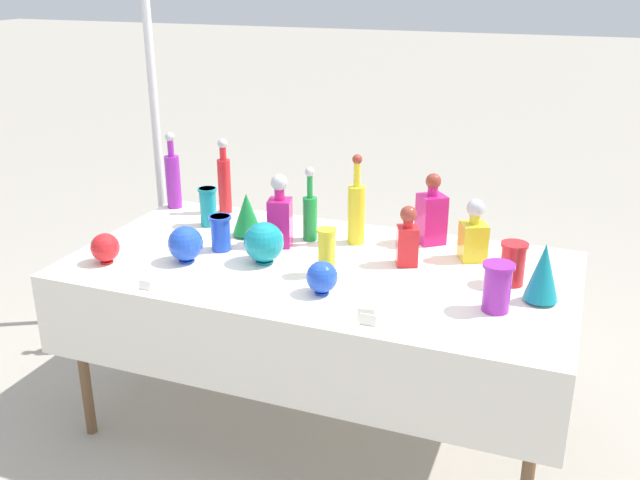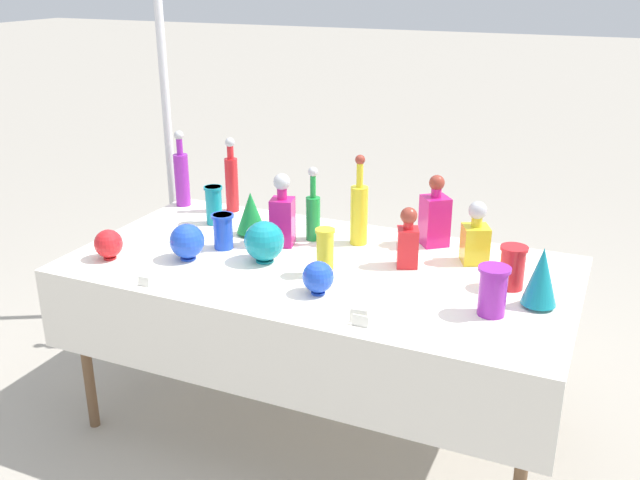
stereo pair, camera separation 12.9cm
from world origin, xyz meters
name	(u,v)px [view 1 (the left image)]	position (x,y,z in m)	size (l,w,h in m)	color
ground_plane	(320,423)	(0.00, 0.00, 0.00)	(40.00, 40.00, 0.00)	#A0998C
display_table	(317,280)	(0.00, -0.04, 0.70)	(1.99, 1.02, 0.76)	white
tall_bottle_0	(224,181)	(-0.65, 0.43, 0.92)	(0.06, 0.06, 0.36)	red
tall_bottle_1	(356,210)	(0.06, 0.27, 0.91)	(0.07, 0.07, 0.39)	yellow
tall_bottle_2	(310,213)	(-0.14, 0.23, 0.88)	(0.06, 0.06, 0.32)	#198C38
tall_bottle_3	(173,178)	(-0.92, 0.41, 0.91)	(0.07, 0.07, 0.37)	purple
square_decanter_0	(280,215)	(-0.23, 0.13, 0.89)	(0.11, 0.11, 0.31)	#C61972
square_decanter_1	(431,214)	(0.36, 0.39, 0.89)	(0.15, 0.15, 0.31)	#C61972
square_decanter_2	(407,239)	(0.32, 0.11, 0.87)	(0.11, 0.11, 0.24)	red
square_decanter_3	(474,234)	(0.56, 0.26, 0.87)	(0.13, 0.13, 0.25)	yellow
slender_vase_0	(327,251)	(0.06, -0.10, 0.86)	(0.08, 0.08, 0.19)	yellow
slender_vase_1	(221,232)	(-0.44, -0.01, 0.84)	(0.10, 0.10, 0.15)	blue
slender_vase_2	(208,205)	(-0.64, 0.24, 0.86)	(0.09, 0.09, 0.18)	teal
slender_vase_3	(513,262)	(0.74, 0.07, 0.85)	(0.10, 0.10, 0.16)	red
slender_vase_4	(497,286)	(0.71, -0.17, 0.85)	(0.11, 0.11, 0.17)	purple
fluted_vase_0	(543,272)	(0.85, -0.05, 0.87)	(0.12, 0.12, 0.22)	teal
fluted_vase_1	(247,214)	(-0.41, 0.18, 0.86)	(0.13, 0.13, 0.19)	#198C38
round_bowl_0	(264,242)	(-0.21, -0.07, 0.85)	(0.16, 0.16, 0.17)	teal
round_bowl_1	(322,277)	(0.11, -0.26, 0.83)	(0.12, 0.12, 0.12)	blue
round_bowl_2	(185,244)	(-0.51, -0.17, 0.84)	(0.14, 0.14, 0.15)	blue
round_bowl_3	(105,248)	(-0.80, -0.30, 0.82)	(0.12, 0.12, 0.12)	red
price_tag_left	(368,320)	(0.34, -0.43, 0.78)	(0.06, 0.01, 0.04)	white
price_tag_center	(366,315)	(0.32, -0.41, 0.78)	(0.06, 0.01, 0.04)	white
price_tag_right	(145,285)	(-0.51, -0.46, 0.78)	(0.05, 0.01, 0.03)	white
cardboard_box_behind_left	(407,298)	(0.12, 1.02, 0.17)	(0.61, 0.47, 0.42)	tan
canopy_pole	(157,138)	(-1.17, 0.66, 1.03)	(0.18, 0.18, 2.59)	silver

